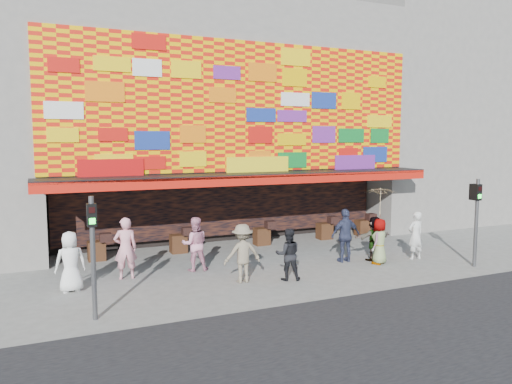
% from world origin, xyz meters
% --- Properties ---
extents(ground, '(90.00, 90.00, 0.00)m').
position_xyz_m(ground, '(0.00, 0.00, 0.00)').
color(ground, slate).
rests_on(ground, ground).
extents(road_strip, '(30.00, 8.00, 0.02)m').
position_xyz_m(road_strip, '(0.00, -6.50, 0.01)').
color(road_strip, black).
rests_on(road_strip, ground).
extents(shop_building, '(15.20, 9.40, 10.00)m').
position_xyz_m(shop_building, '(0.00, 8.18, 5.23)').
color(shop_building, gray).
rests_on(shop_building, ground).
extents(neighbor_right, '(11.00, 8.00, 12.00)m').
position_xyz_m(neighbor_right, '(13.00, 8.00, 6.00)').
color(neighbor_right, gray).
rests_on(neighbor_right, ground).
extents(signal_left, '(0.22, 0.20, 3.00)m').
position_xyz_m(signal_left, '(-6.20, -1.50, 1.86)').
color(signal_left, '#59595B').
rests_on(signal_left, ground).
extents(signal_right, '(0.22, 0.20, 3.00)m').
position_xyz_m(signal_right, '(6.20, -1.50, 1.86)').
color(signal_right, '#59595B').
rests_on(signal_right, ground).
extents(ped_a, '(0.91, 0.64, 1.74)m').
position_xyz_m(ped_a, '(-6.58, 1.08, 0.87)').
color(ped_a, white).
rests_on(ped_a, ground).
extents(ped_b, '(0.73, 0.51, 1.93)m').
position_xyz_m(ped_b, '(-4.92, 1.79, 0.97)').
color(ped_b, pink).
rests_on(ped_b, ground).
extents(ped_c, '(0.94, 0.84, 1.60)m').
position_xyz_m(ped_c, '(-0.37, -0.37, 0.80)').
color(ped_c, black).
rests_on(ped_c, ground).
extents(ped_d, '(1.18, 0.71, 1.78)m').
position_xyz_m(ped_d, '(-1.75, -0.01, 0.89)').
color(ped_d, gray).
rests_on(ped_d, ground).
extents(ped_e, '(1.13, 0.51, 1.90)m').
position_xyz_m(ped_e, '(2.53, 0.84, 0.95)').
color(ped_e, '#303755').
rests_on(ped_e, ground).
extents(ped_f, '(1.49, 0.51, 1.59)m').
position_xyz_m(ped_f, '(3.62, 0.61, 0.80)').
color(ped_f, gray).
rests_on(ped_f, ground).
extents(ped_g, '(0.93, 0.83, 1.59)m').
position_xyz_m(ped_g, '(3.46, 0.11, 0.79)').
color(ped_g, gray).
rests_on(ped_g, ground).
extents(ped_h, '(0.64, 0.43, 1.74)m').
position_xyz_m(ped_h, '(5.07, 0.14, 0.87)').
color(ped_h, silver).
rests_on(ped_h, ground).
extents(ped_i, '(0.98, 0.83, 1.78)m').
position_xyz_m(ped_i, '(-2.67, 1.86, 0.89)').
color(ped_i, pink).
rests_on(ped_i, ground).
extents(parasol, '(1.22, 1.24, 1.93)m').
position_xyz_m(parasol, '(3.46, 0.11, 2.19)').
color(parasol, '#DAB989').
rests_on(parasol, ground).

